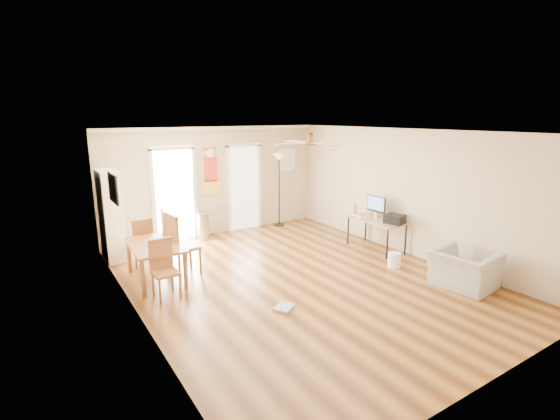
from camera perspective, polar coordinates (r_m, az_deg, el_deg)
floor at (r=7.38m, az=2.55°, el=-9.63°), size 7.00×7.00×0.00m
ceiling at (r=6.81m, az=2.77°, el=10.97°), size 5.50×7.00×0.00m
wall_back at (r=9.99m, az=-9.02°, el=4.04°), size 5.50×0.04×2.60m
wall_front at (r=4.71m, az=28.30°, el=-7.86°), size 5.50×0.04×2.60m
wall_left at (r=5.89m, az=-19.81°, el=-3.00°), size 0.04×7.00×2.60m
wall_right at (r=8.83m, az=17.41°, el=2.40°), size 0.04×7.00×2.60m
crown_molding at (r=6.81m, az=2.77°, el=10.64°), size 5.50×7.00×0.08m
kitchen_doorway at (r=9.66m, az=-14.64°, el=1.95°), size 0.90×0.10×2.10m
bathroom_doorway at (r=10.34m, az=-5.13°, el=3.05°), size 0.80×0.10×2.10m
wall_decal at (r=9.89m, az=-9.69°, el=5.39°), size 0.46×0.03×1.10m
ac_grille at (r=10.89m, az=0.95°, el=7.08°), size 0.50×0.04×0.60m
framed_poster at (r=7.15m, az=-22.44°, el=2.83°), size 0.04×0.66×0.48m
ceiling_fan at (r=6.58m, az=4.29°, el=9.39°), size 1.24×1.24×0.20m
bookshelf at (r=8.78m, az=-22.67°, el=-0.70°), size 0.60×0.89×1.82m
dining_table at (r=7.52m, az=-17.07°, el=-7.03°), size 0.87×1.39×0.67m
dining_chair_right_a at (r=8.01m, az=-14.29°, el=-3.92°), size 0.52×0.52×1.12m
dining_chair_right_b at (r=7.64m, az=-13.30°, el=-4.63°), size 0.51×0.51×1.14m
dining_chair_near at (r=6.75m, az=-15.81°, el=-8.10°), size 0.41×0.41×0.94m
dining_chair_far at (r=8.34m, az=-19.03°, el=-4.21°), size 0.42×0.42×0.94m
trash_can at (r=9.76m, az=-10.75°, el=-2.20°), size 0.31×0.31×0.62m
torchiere_lamp at (r=10.61m, az=-0.11°, el=2.82°), size 0.38×0.38×1.90m
computer_desk at (r=9.08m, az=13.32°, el=-3.33°), size 0.63×1.25×0.67m
imac at (r=9.07m, az=13.36°, el=0.40°), size 0.17×0.52×0.48m
keyboard at (r=9.13m, az=10.83°, el=-0.88°), size 0.20×0.40×0.01m
printer at (r=8.73m, az=15.82°, el=-1.22°), size 0.40×0.44×0.19m
orange_bottle at (r=9.31m, az=10.50°, el=0.05°), size 0.09×0.09×0.22m
wastebasket_a at (r=8.18m, az=15.76°, el=-6.76°), size 0.27×0.27×0.28m
wastebasket_b at (r=8.12m, az=21.82°, el=-7.20°), size 0.35×0.35×0.33m
floor_cloth at (r=6.32m, az=0.59°, el=-13.54°), size 0.39×0.36×0.04m
armchair at (r=7.59m, az=24.37°, el=-7.61°), size 0.97×1.08×0.64m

